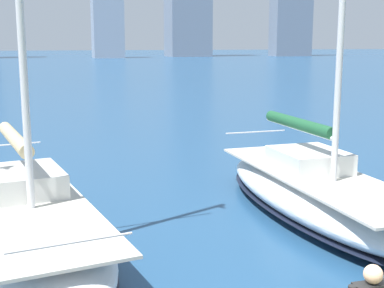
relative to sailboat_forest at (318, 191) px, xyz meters
The scene contains 2 objects.
sailboat_forest is the anchor object (origin of this frame).
sailboat_tan 7.34m from the sailboat_forest, ahead, with size 4.47×9.80×10.98m.
Camera 1 is at (3.10, 4.57, 4.52)m, focal length 50.00 mm.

